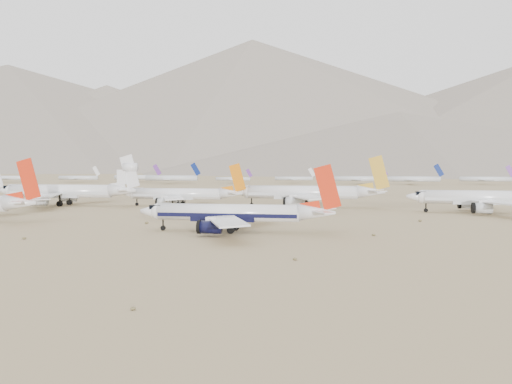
% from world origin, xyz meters
% --- Properties ---
extents(ground, '(7000.00, 7000.00, 0.00)m').
position_xyz_m(ground, '(0.00, 0.00, 0.00)').
color(ground, olive).
rests_on(ground, ground).
extents(main_airliner, '(42.41, 41.43, 14.97)m').
position_xyz_m(main_airliner, '(-5.01, 2.80, 4.11)').
color(main_airliner, white).
rests_on(main_airliner, ground).
extents(row2_navy_widebody, '(47.12, 46.08, 16.76)m').
position_xyz_m(row2_navy_widebody, '(62.58, 58.55, 4.68)').
color(row2_navy_widebody, white).
rests_on(row2_navy_widebody, ground).
extents(row2_gold_tail, '(51.17, 50.05, 18.22)m').
position_xyz_m(row2_gold_tail, '(6.53, 70.40, 5.09)').
color(row2_gold_tail, white).
rests_on(row2_gold_tail, ground).
extents(row2_orange_tail, '(43.45, 42.51, 15.50)m').
position_xyz_m(row2_orange_tail, '(-38.46, 67.46, 4.35)').
color(row2_orange_tail, white).
rests_on(row2_orange_tail, ground).
extents(row2_white_trijet, '(52.71, 51.52, 18.68)m').
position_xyz_m(row2_white_trijet, '(-80.38, 63.36, 5.41)').
color(row2_white_trijet, white).
rests_on(row2_white_trijet, ground).
extents(distant_storage_row, '(680.19, 67.12, 14.99)m').
position_xyz_m(distant_storage_row, '(49.36, 300.64, 4.36)').
color(distant_storage_row, silver).
rests_on(distant_storage_row, ground).
extents(mountain_range, '(7354.00, 3024.00, 470.00)m').
position_xyz_m(mountain_range, '(70.18, 1648.01, 190.32)').
color(mountain_range, slate).
rests_on(mountain_range, ground).
extents(desert_scrub, '(261.66, 121.67, 0.63)m').
position_xyz_m(desert_scrub, '(4.86, -28.28, 0.29)').
color(desert_scrub, brown).
rests_on(desert_scrub, ground).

